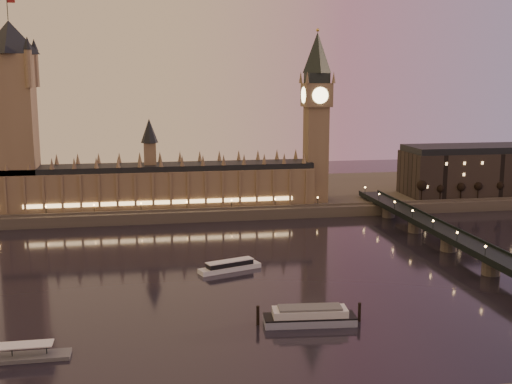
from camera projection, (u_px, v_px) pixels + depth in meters
ground at (267, 273)px, 271.16m from camera, size 700.00×700.00×0.00m
far_embankment at (264, 194)px, 435.70m from camera, size 560.00×130.00×6.00m
palace_of_westminster at (161, 180)px, 377.69m from camera, size 180.00×26.62×52.00m
victoria_tower at (14, 106)px, 356.17m from camera, size 31.68×31.68×118.00m
big_ben at (316, 107)px, 386.42m from camera, size 17.68×17.68×104.00m
westminster_bridge at (468, 250)px, 285.95m from camera, size 13.20×260.00×15.30m
bare_tree_0 at (420, 188)px, 394.48m from camera, size 5.37×5.37×10.93m
bare_tree_1 at (440, 188)px, 396.81m from camera, size 5.37×5.37×10.93m
bare_tree_2 at (460, 187)px, 399.13m from camera, size 5.37×5.37×10.93m
bare_tree_3 at (480, 186)px, 401.46m from camera, size 5.37×5.37×10.93m
bare_tree_4 at (500, 186)px, 403.78m from camera, size 5.37×5.37×10.93m
cruise_boat_a at (230, 266)px, 274.03m from camera, size 28.09×14.81×4.43m
moored_barge at (310, 316)px, 214.33m from camera, size 35.44×11.31×6.52m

